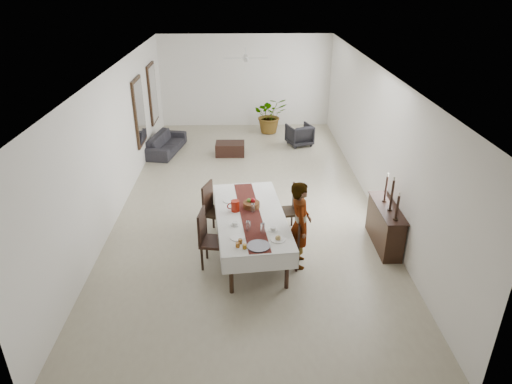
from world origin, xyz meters
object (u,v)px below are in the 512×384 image
sofa (166,143)px  red_pitcher (235,206)px  dining_table_top (250,216)px  sideboard_body (385,226)px  woman (300,225)px

sofa → red_pitcher: bearing=-147.0°
dining_table_top → sideboard_body: size_ratio=1.88×
sideboard_body → sofa: (-5.28, 5.52, -0.15)m
woman → sofa: woman is taller
dining_table_top → sideboard_body: 2.78m
woman → dining_table_top: bearing=66.0°
red_pitcher → sofa: red_pitcher is taller
dining_table_top → woman: (0.92, -0.47, 0.06)m
red_pitcher → sideboard_body: size_ratio=0.16×
woman → sideboard_body: size_ratio=1.22×
red_pitcher → sofa: 6.02m
dining_table_top → red_pitcher: bearing=149.0°
dining_table_top → sideboard_body: (2.74, 0.17, -0.38)m
dining_table_top → red_pitcher: size_ratio=12.00×
red_pitcher → sideboard_body: 3.09m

